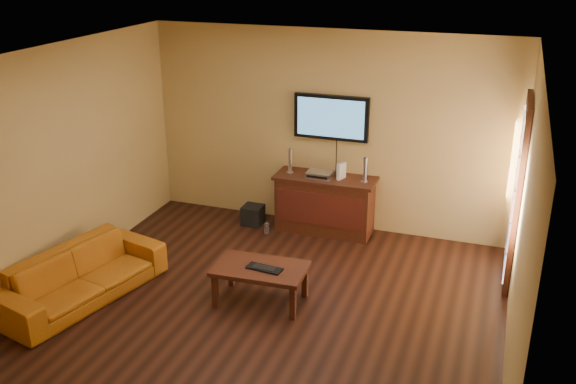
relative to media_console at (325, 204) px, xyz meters
The scene contains 14 objects.
ground_plane 2.27m from the media_console, 91.21° to the right, with size 5.00×5.00×0.00m, color black.
room_walls 2.06m from the media_console, 91.68° to the right, with size 5.00×5.00×5.00m.
french_door 2.55m from the media_console, 12.49° to the right, with size 0.07×1.02×2.22m.
media_console is the anchor object (origin of this frame).
television 1.18m from the media_console, 90.00° to the left, with size 1.01×0.08×0.60m.
coffee_table 2.03m from the media_console, 93.83° to the right, with size 1.03×0.65×0.43m.
sofa 3.31m from the media_console, 127.93° to the right, with size 1.92×0.56×0.75m, color #AF5F13.
speaker_left 0.74m from the media_console, behind, with size 0.09×0.09×0.34m.
speaker_right 0.77m from the media_console, ahead, with size 0.09×0.09×0.34m.
av_receiver 0.44m from the media_console, 160.42° to the right, with size 0.34×0.24×0.08m, color silver.
game_console 0.54m from the media_console, ahead, with size 0.04×0.16×0.22m, color white.
subwoofer 1.05m from the media_console, behind, with size 0.27×0.27×0.27m, color black.
bottle 0.86m from the media_console, 150.47° to the right, with size 0.07×0.07×0.19m.
keyboard 2.06m from the media_console, 92.06° to the right, with size 0.41×0.19×0.02m.
Camera 1 is at (2.25, -5.52, 3.73)m, focal length 40.00 mm.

